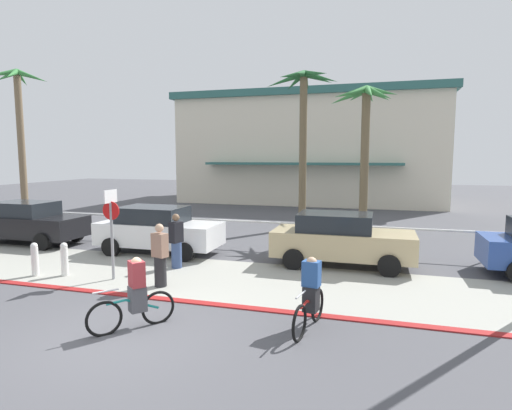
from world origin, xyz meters
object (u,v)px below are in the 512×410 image
Objects in this scene: bollard_1 at (64,259)px; stop_sign_bike_lane at (111,221)px; palm_tree_0 at (19,113)px; car_white_1 at (158,229)px; car_tan_2 at (341,239)px; cyclist_red_1 at (310,295)px; palm_tree_2 at (365,121)px; car_black_0 at (29,222)px; bollard_0 at (35,259)px; palm_tree_1 at (304,109)px; pedestrian_1 at (176,243)px; pedestrian_0 at (160,258)px; cyclist_teal_0 at (135,295)px.

stop_sign_bike_lane is at bearing 3.13° from bollard_1.
car_white_1 is (11.07, -5.08, -4.95)m from palm_tree_0.
cyclist_red_1 is at bearing -91.60° from car_tan_2.
car_tan_2 is at bearing 88.40° from cyclist_red_1.
palm_tree_2 is 14.39m from car_black_0.
bollard_0 is at bearing 170.20° from cyclist_red_1.
bollard_1 is 0.23× the size of car_black_0.
palm_tree_0 is 18.91m from car_tan_2.
palm_tree_1 is 1.16× the size of palm_tree_2.
palm_tree_1 is at bearing 154.55° from palm_tree_2.
pedestrian_1 is at bearing -106.11° from palm_tree_1.
car_black_0 is 2.56× the size of pedestrian_0.
car_black_0 is at bearing 157.08° from cyclist_red_1.
palm_tree_1 is 3.26m from palm_tree_2.
car_white_1 is at bearing -24.62° from palm_tree_0.
stop_sign_bike_lane reaches higher than car_tan_2.
cyclist_red_1 reaches higher than bollard_1.
pedestrian_0 is at bearing 159.82° from cyclist_red_1.
cyclist_red_1 is at bearing -79.00° from palm_tree_1.
pedestrian_0 is 1.00× the size of pedestrian_1.
car_white_1 reaches higher than cyclist_red_1.
palm_tree_1 is 12.85m from car_black_0.
stop_sign_bike_lane is 2.17m from pedestrian_1.
bollard_0 is at bearing -43.77° from palm_tree_0.
cyclist_teal_0 is (4.07, -2.70, 0.18)m from bollard_1.
pedestrian_0 is at bearing -100.91° from palm_tree_1.
palm_tree_0 reaches higher than car_black_0.
cyclist_teal_0 is at bearing -109.11° from palm_tree_2.
palm_tree_1 is 4.36× the size of pedestrian_1.
palm_tree_1 is 5.00× the size of cyclist_teal_0.
pedestrian_1 is at bearing 29.03° from bollard_0.
car_black_0 is (5.27, -5.04, -4.95)m from palm_tree_0.
cyclist_red_1 is (6.33, -5.10, -0.18)m from car_white_1.
palm_tree_2 is 12.88m from cyclist_teal_0.
palm_tree_0 reaches higher than cyclist_teal_0.
pedestrian_1 is at bearing 31.96° from bollard_1.
bollard_0 and bollard_1 have the same top height.
pedestrian_1 reaches higher than pedestrian_0.
cyclist_red_1 is (7.47, -1.69, 0.18)m from bollard_1.
stop_sign_bike_lane is at bearing 172.68° from pedestrian_0.
stop_sign_bike_lane is 1.85m from pedestrian_0.
palm_tree_2 is (8.04, 8.78, 4.47)m from bollard_1.
car_black_0 is 8.63m from pedestrian_0.
palm_tree_0 is 15.22m from pedestrian_1.
cyclist_teal_0 is (-3.55, -6.18, -0.18)m from car_tan_2.
bollard_0 is at bearing -162.12° from bollard_1.
car_black_0 is 12.29m from car_tan_2.
car_tan_2 is 2.56× the size of pedestrian_0.
palm_tree_1 is 13.83m from cyclist_teal_0.
palm_tree_2 is 1.47× the size of car_white_1.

